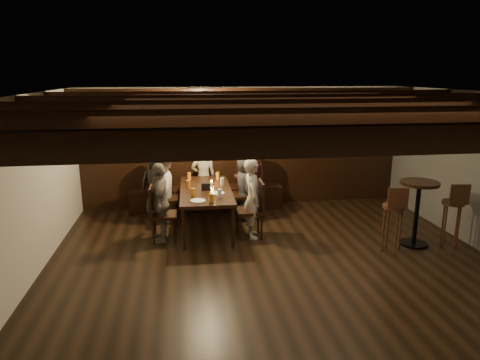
{
  "coord_description": "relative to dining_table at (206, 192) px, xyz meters",
  "views": [
    {
      "loc": [
        -1.29,
        -5.05,
        2.66
      ],
      "look_at": [
        -0.39,
        1.3,
        1.05
      ],
      "focal_mm": 32.0,
      "sensor_mm": 36.0,
      "label": 1
    }
  ],
  "objects": [
    {
      "name": "room",
      "position": [
        0.59,
        0.16,
        0.41
      ],
      "size": [
        7.0,
        7.0,
        7.0
      ],
      "color": "black",
      "rests_on": "ground"
    },
    {
      "name": "dining_table",
      "position": [
        0.0,
        0.0,
        0.0
      ],
      "size": [
        0.91,
        1.95,
        0.72
      ],
      "rotation": [
        0.0,
        0.0,
        -0.02
      ],
      "color": "black",
      "rests_on": "floor"
    },
    {
      "name": "chair_left_near",
      "position": [
        -0.71,
        0.47,
        -0.38
      ],
      "size": [
        0.43,
        0.43,
        0.92
      ],
      "rotation": [
        0.0,
        0.0,
        -1.59
      ],
      "color": "black",
      "rests_on": "floor"
    },
    {
      "name": "chair_left_far",
      "position": [
        -0.73,
        -0.43,
        -0.38
      ],
      "size": [
        0.42,
        0.42,
        0.91
      ],
      "rotation": [
        0.0,
        0.0,
        -1.59
      ],
      "color": "black",
      "rests_on": "floor"
    },
    {
      "name": "chair_right_near",
      "position": [
        0.73,
        0.43,
        -0.37
      ],
      "size": [
        0.45,
        0.45,
        0.96
      ],
      "rotation": [
        0.0,
        0.0,
        1.55
      ],
      "color": "black",
      "rests_on": "floor"
    },
    {
      "name": "chair_right_far",
      "position": [
        0.71,
        -0.47,
        -0.38
      ],
      "size": [
        0.44,
        0.44,
        0.94
      ],
      "rotation": [
        0.0,
        0.0,
        1.55
      ],
      "color": "black",
      "rests_on": "floor"
    },
    {
      "name": "person_bench_left",
      "position": [
        -0.88,
        0.92,
        -0.05
      ],
      "size": [
        0.6,
        0.4,
        1.22
      ],
      "primitive_type": "imported",
      "rotation": [
        0.0,
        0.0,
        3.12
      ],
      "color": "#272729",
      "rests_on": "floor"
    },
    {
      "name": "person_bench_centre",
      "position": [
        0.02,
        1.05,
        0.0
      ],
      "size": [
        0.49,
        0.33,
        1.34
      ],
      "primitive_type": "imported",
      "rotation": [
        0.0,
        0.0,
        3.12
      ],
      "color": "gray",
      "rests_on": "floor"
    },
    {
      "name": "person_bench_right",
      "position": [
        0.92,
        0.88,
        -0.01
      ],
      "size": [
        0.65,
        0.51,
        1.31
      ],
      "primitive_type": "imported",
      "rotation": [
        0.0,
        0.0,
        3.12
      ],
      "color": "maroon",
      "rests_on": "floor"
    },
    {
      "name": "person_left_near",
      "position": [
        -0.74,
        0.47,
        0.01
      ],
      "size": [
        0.52,
        0.88,
        1.34
      ],
      "primitive_type": "imported",
      "rotation": [
        0.0,
        0.0,
        -1.59
      ],
      "color": "#AFA494",
      "rests_on": "floor"
    },
    {
      "name": "person_left_far",
      "position": [
        -0.76,
        -0.43,
        -0.02
      ],
      "size": [
        0.33,
        0.77,
        1.29
      ],
      "primitive_type": "imported",
      "rotation": [
        0.0,
        0.0,
        -1.59
      ],
      "color": "slate",
      "rests_on": "floor"
    },
    {
      "name": "person_right_near",
      "position": [
        0.76,
        0.43,
        -0.04
      ],
      "size": [
        0.41,
        0.62,
        1.24
      ],
      "primitive_type": "imported",
      "rotation": [
        0.0,
        0.0,
        1.55
      ],
      "color": "#2B2A2D",
      "rests_on": "floor"
    },
    {
      "name": "person_right_far",
      "position": [
        0.74,
        -0.47,
        -0.0
      ],
      "size": [
        0.33,
        0.49,
        1.32
      ],
      "primitive_type": "imported",
      "rotation": [
        0.0,
        0.0,
        1.55
      ],
      "color": "#AFA994",
      "rests_on": "floor"
    },
    {
      "name": "pint_a",
      "position": [
        -0.27,
        0.71,
        0.13
      ],
      "size": [
        0.07,
        0.07,
        0.14
      ],
      "primitive_type": "cylinder",
      "color": "#BF7219",
      "rests_on": "dining_table"
    },
    {
      "name": "pint_b",
      "position": [
        0.26,
        0.64,
        0.13
      ],
      "size": [
        0.07,
        0.07,
        0.14
      ],
      "primitive_type": "cylinder",
      "color": "#BF7219",
      "rests_on": "dining_table"
    },
    {
      "name": "pint_c",
      "position": [
        -0.3,
        0.11,
        0.13
      ],
      "size": [
        0.07,
        0.07,
        0.14
      ],
      "primitive_type": "cylinder",
      "color": "#BF7219",
      "rests_on": "dining_table"
    },
    {
      "name": "pint_d",
      "position": [
        0.3,
        0.19,
        0.13
      ],
      "size": [
        0.07,
        0.07,
        0.14
      ],
      "primitive_type": "cylinder",
      "color": "silver",
      "rests_on": "dining_table"
    },
    {
      "name": "pint_e",
      "position": [
        -0.23,
        -0.45,
        0.13
      ],
      "size": [
        0.07,
        0.07,
        0.14
      ],
      "primitive_type": "cylinder",
      "color": "#BF7219",
      "rests_on": "dining_table"
    },
    {
      "name": "pint_f",
      "position": [
        0.19,
        -0.55,
        0.13
      ],
      "size": [
        0.07,
        0.07,
        0.14
      ],
      "primitive_type": "cylinder",
      "color": "silver",
      "rests_on": "dining_table"
    },
    {
      "name": "pint_g",
      "position": [
        0.03,
        -0.8,
        0.13
      ],
      "size": [
        0.07,
        0.07,
        0.14
      ],
      "primitive_type": "cylinder",
      "color": "#BF7219",
      "rests_on": "dining_table"
    },
    {
      "name": "plate_near",
      "position": [
        -0.16,
        -0.7,
        0.07
      ],
      "size": [
        0.24,
        0.24,
        0.01
      ],
      "primitive_type": "cylinder",
      "color": "white",
      "rests_on": "dining_table"
    },
    {
      "name": "plate_far",
      "position": [
        0.17,
        -0.3,
        0.07
      ],
      "size": [
        0.24,
        0.24,
        0.01
      ],
      "primitive_type": "cylinder",
      "color": "white",
      "rests_on": "dining_table"
    },
    {
      "name": "condiment_caddy",
      "position": [
        -0.0,
        -0.05,
        0.12
      ],
      "size": [
        0.15,
        0.1,
        0.12
      ],
      "primitive_type": "cube",
      "color": "black",
      "rests_on": "dining_table"
    },
    {
      "name": "candle",
      "position": [
        0.13,
        0.3,
        0.08
      ],
      "size": [
        0.05,
        0.05,
        0.05
      ],
      "primitive_type": "cylinder",
      "color": "beige",
      "rests_on": "dining_table"
    },
    {
      "name": "high_top_table",
      "position": [
        3.23,
        -1.18,
        0.02
      ],
      "size": [
        0.59,
        0.59,
        1.04
      ],
      "color": "black",
      "rests_on": "floor"
    },
    {
      "name": "bar_stool_left",
      "position": [
        2.73,
        -1.39,
        -0.27
      ],
      "size": [
        0.34,
        0.36,
        1.05
      ],
      "rotation": [
        0.0,
        0.0,
        -0.19
      ],
      "color": "#371D11",
      "rests_on": "floor"
    },
    {
      "name": "bar_stool_right",
      "position": [
        3.73,
        -1.34,
        -0.27
      ],
      "size": [
        0.33,
        0.36,
        1.05
      ],
      "rotation": [
        0.0,
        0.0,
        -0.14
      ],
      "color": "#371D11",
      "rests_on": "floor"
    }
  ]
}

